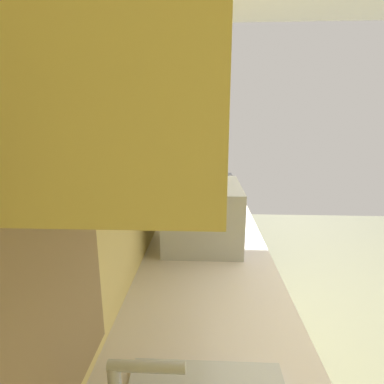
{
  "coord_description": "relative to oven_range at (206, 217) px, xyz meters",
  "views": [
    {
      "loc": [
        -1.72,
        1.12,
        1.59
      ],
      "look_at": [
        -0.16,
        1.19,
        1.21
      ],
      "focal_mm": 27.54,
      "sensor_mm": 36.0,
      "label": 1
    }
  ],
  "objects": [
    {
      "name": "ground_plane",
      "position": [
        -1.56,
        -1.1,
        -0.48
      ],
      "size": [
        6.3,
        6.3,
        0.0
      ],
      "primitive_type": "plane",
      "color": "gray"
    },
    {
      "name": "wall_back",
      "position": [
        -1.56,
        0.38,
        0.85
      ],
      "size": [
        4.05,
        0.12,
        2.66
      ],
      "primitive_type": "cube",
      "color": "#F1D77E",
      "rests_on": "ground_plane"
    },
    {
      "name": "counter_run",
      "position": [
        -1.93,
        0.01,
        -0.01
      ],
      "size": [
        3.19,
        0.65,
        0.93
      ],
      "color": "#DCCC6C",
      "rests_on": "ground_plane"
    },
    {
      "name": "upper_cabinets",
      "position": [
        -1.93,
        0.16,
        1.28
      ],
      "size": [
        2.12,
        0.32,
        0.57
      ],
      "color": "#DECB69"
    },
    {
      "name": "window_back_wall",
      "position": [
        -2.85,
        0.31,
        0.87
      ],
      "size": [
        0.56,
        0.02,
        0.7
      ],
      "color": "#997A4C"
    },
    {
      "name": "oven_range",
      "position": [
        0.0,
        0.0,
        0.0
      ],
      "size": [
        0.68,
        0.65,
        1.11
      ],
      "color": "black",
      "rests_on": "ground_plane"
    },
    {
      "name": "microwave",
      "position": [
        -1.73,
        0.03,
        0.61
      ],
      "size": [
        0.51,
        0.41,
        0.32
      ],
      "color": "#B7BABF",
      "rests_on": "counter_run"
    },
    {
      "name": "bowl",
      "position": [
        -0.93,
        -0.1,
        0.49
      ],
      "size": [
        0.17,
        0.17,
        0.06
      ],
      "color": "#4C8CBF",
      "rests_on": "counter_run"
    }
  ]
}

